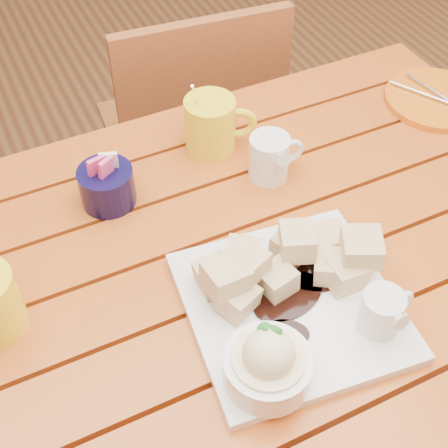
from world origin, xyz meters
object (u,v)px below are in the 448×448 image
chair_far (193,133)px  dessert_plate (288,307)px  orange_saucer (437,99)px  table (237,301)px  coffee_mug_right (212,124)px

chair_far → dessert_plate: bearing=82.2°
dessert_plate → orange_saucer: bearing=31.4°
table → chair_far: bearing=73.0°
table → orange_saucer: bearing=19.6°
dessert_plate → orange_saucer: 0.61m
coffee_mug_right → table: bearing=-85.3°
dessert_plate → coffee_mug_right: bearing=80.4°
dessert_plate → chair_far: bearing=76.6°
orange_saucer → chair_far: (-0.34, 0.44, -0.29)m
coffee_mug_right → orange_saucer: size_ratio=0.75×
table → orange_saucer: (0.53, 0.19, 0.11)m
table → chair_far: chair_far is taller
coffee_mug_right → chair_far: (0.11, 0.37, -0.33)m
table → coffee_mug_right: size_ratio=7.97×
dessert_plate → coffee_mug_right: (0.07, 0.39, 0.02)m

